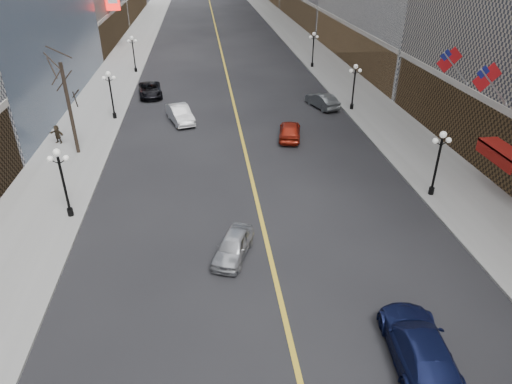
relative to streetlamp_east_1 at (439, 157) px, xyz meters
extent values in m
cube|color=gray|center=(2.20, 40.00, -2.83)|extent=(6.00, 230.00, 0.15)
cube|color=gray|center=(-25.80, 40.00, -2.83)|extent=(6.00, 230.00, 0.15)
cube|color=gold|center=(-11.80, 50.00, -2.89)|extent=(0.25, 200.00, 0.02)
cube|color=#483C30|center=(6.60, 38.00, -0.30)|extent=(2.80, 35.00, 5.00)
cube|color=#483C30|center=(6.60, 76.00, -0.30)|extent=(2.80, 39.00, 5.00)
cube|color=#483C30|center=(-30.20, 57.00, -0.30)|extent=(2.80, 29.00, 5.00)
cube|color=#483C30|center=(-30.20, 91.00, -0.30)|extent=(2.80, 37.00, 5.00)
cylinder|color=black|center=(0.00, 0.00, -2.50)|extent=(0.36, 0.36, 0.50)
cylinder|color=black|center=(0.00, 0.00, -0.75)|extent=(0.16, 0.16, 4.00)
sphere|color=white|center=(0.00, 0.00, 1.55)|extent=(0.44, 0.44, 0.44)
sphere|color=white|center=(-0.45, 0.00, 1.15)|extent=(0.36, 0.36, 0.36)
sphere|color=white|center=(0.45, 0.00, 1.15)|extent=(0.36, 0.36, 0.36)
cylinder|color=black|center=(0.00, 18.00, -2.50)|extent=(0.36, 0.36, 0.50)
cylinder|color=black|center=(0.00, 18.00, -0.75)|extent=(0.16, 0.16, 4.00)
sphere|color=white|center=(0.00, 18.00, 1.55)|extent=(0.44, 0.44, 0.44)
sphere|color=white|center=(-0.45, 18.00, 1.15)|extent=(0.36, 0.36, 0.36)
sphere|color=white|center=(0.45, 18.00, 1.15)|extent=(0.36, 0.36, 0.36)
cylinder|color=black|center=(0.00, 36.00, -2.50)|extent=(0.36, 0.36, 0.50)
cylinder|color=black|center=(0.00, 36.00, -0.75)|extent=(0.16, 0.16, 4.00)
sphere|color=white|center=(0.00, 36.00, 1.55)|extent=(0.44, 0.44, 0.44)
sphere|color=white|center=(-0.45, 36.00, 1.15)|extent=(0.36, 0.36, 0.36)
sphere|color=white|center=(0.45, 36.00, 1.15)|extent=(0.36, 0.36, 0.36)
cylinder|color=black|center=(-23.60, 0.00, -2.50)|extent=(0.36, 0.36, 0.50)
cylinder|color=black|center=(-23.60, 0.00, -0.75)|extent=(0.16, 0.16, 4.00)
sphere|color=white|center=(-23.60, 0.00, 1.55)|extent=(0.44, 0.44, 0.44)
sphere|color=white|center=(-24.05, 0.00, 1.15)|extent=(0.36, 0.36, 0.36)
sphere|color=white|center=(-23.15, 0.00, 1.15)|extent=(0.36, 0.36, 0.36)
cylinder|color=black|center=(-23.60, 18.00, -2.50)|extent=(0.36, 0.36, 0.50)
cylinder|color=black|center=(-23.60, 18.00, -0.75)|extent=(0.16, 0.16, 4.00)
sphere|color=white|center=(-23.60, 18.00, 1.55)|extent=(0.44, 0.44, 0.44)
sphere|color=white|center=(-24.05, 18.00, 1.15)|extent=(0.36, 0.36, 0.36)
sphere|color=white|center=(-23.15, 18.00, 1.15)|extent=(0.36, 0.36, 0.36)
cylinder|color=black|center=(-23.60, 36.00, -2.50)|extent=(0.36, 0.36, 0.50)
cylinder|color=black|center=(-23.60, 36.00, -0.75)|extent=(0.16, 0.16, 4.00)
sphere|color=white|center=(-23.60, 36.00, 1.55)|extent=(0.44, 0.44, 0.44)
sphere|color=white|center=(-24.05, 36.00, 1.15)|extent=(0.36, 0.36, 0.36)
sphere|color=white|center=(-23.15, 36.00, 1.15)|extent=(0.36, 0.36, 0.36)
cylinder|color=#B2B2B7|center=(4.00, 2.00, 3.90)|extent=(2.49, 0.12, 2.49)
cube|color=red|center=(3.35, 2.00, 4.55)|extent=(1.94, 0.04, 1.94)
cube|color=navy|center=(3.00, 2.00, 4.90)|extent=(0.88, 0.06, 0.88)
cylinder|color=#B2B2B7|center=(4.00, 7.00, 3.90)|extent=(2.49, 0.12, 2.49)
cube|color=red|center=(3.35, 7.00, 4.55)|extent=(1.94, 0.04, 1.94)
cube|color=navy|center=(3.00, 7.00, 4.90)|extent=(0.88, 0.06, 0.88)
cube|color=maroon|center=(4.50, 0.00, 0.30)|extent=(1.40, 4.00, 0.15)
cube|color=maroon|center=(3.85, 0.00, -0.10)|extent=(0.10, 4.00, 0.90)
cylinder|color=#2D231C|center=(-25.30, 10.00, 0.85)|extent=(0.28, 0.28, 7.20)
imported|color=#A6A8AD|center=(-13.80, -5.18, -2.23)|extent=(2.91, 4.26, 1.35)
imported|color=silver|center=(-17.25, 16.54, -2.10)|extent=(2.99, 5.12, 1.60)
imported|color=black|center=(-20.80, 25.27, -2.18)|extent=(3.09, 5.49, 1.45)
imported|color=#111841|center=(-6.83, -13.21, -2.08)|extent=(2.85, 5.84, 1.64)
imported|color=#9F2111|center=(-7.66, 11.25, -2.14)|extent=(2.67, 4.76, 1.53)
imported|color=#494E51|center=(-2.80, 19.19, -2.16)|extent=(2.90, 4.79, 1.49)
imported|color=#2E2519|center=(-27.37, 12.20, -1.96)|extent=(1.50, 1.05, 1.58)
camera|label=1|loc=(-14.93, -25.43, 12.29)|focal=32.00mm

